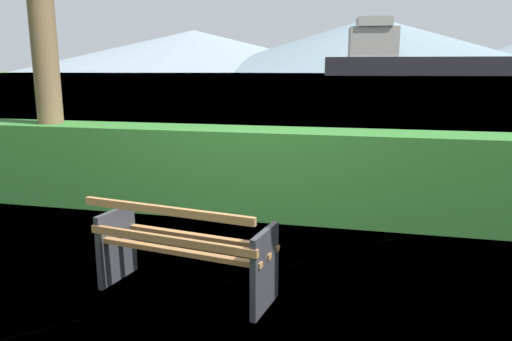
{
  "coord_description": "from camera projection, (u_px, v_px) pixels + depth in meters",
  "views": [
    {
      "loc": [
        1.49,
        -3.67,
        1.92
      ],
      "look_at": [
        0.0,
        2.6,
        0.57
      ],
      "focal_mm": 33.55,
      "sensor_mm": 36.0,
      "label": 1
    }
  ],
  "objects": [
    {
      "name": "distant_hills",
      "position": [
        371.0,
        45.0,
        548.61
      ],
      "size": [
        869.48,
        445.79,
        69.97
      ],
      "color": "gray",
      "rests_on": "ground_plane"
    },
    {
      "name": "hedge_row",
      "position": [
        254.0,
        172.0,
        6.46
      ],
      "size": [
        9.61,
        0.82,
        1.16
      ],
      "primitive_type": "cube",
      "color": "#2D6B28",
      "rests_on": "ground_plane"
    },
    {
      "name": "cargo_ship_large",
      "position": [
        437.0,
        60.0,
        175.85
      ],
      "size": [
        97.32,
        24.13,
        20.85
      ],
      "color": "#232328",
      "rests_on": "water_surface"
    },
    {
      "name": "park_bench",
      "position": [
        183.0,
        249.0,
        4.09
      ],
      "size": [
        1.62,
        0.81,
        0.87
      ],
      "color": "olive",
      "rests_on": "ground_plane"
    },
    {
      "name": "ground_plane",
      "position": [
        188.0,
        292.0,
        4.23
      ],
      "size": [
        1400.0,
        1400.0,
        0.0
      ],
      "primitive_type": "plane",
      "color": "#4C6B33"
    },
    {
      "name": "fishing_boat_near",
      "position": [
        496.0,
        73.0,
        230.76
      ],
      "size": [
        7.74,
        2.35,
        1.28
      ],
      "color": "gold",
      "rests_on": "water_surface"
    },
    {
      "name": "water_surface",
      "position": [
        369.0,
        74.0,
        297.41
      ],
      "size": [
        620.0,
        620.0,
        0.0
      ],
      "primitive_type": "plane",
      "color": "slate",
      "rests_on": "ground_plane"
    }
  ]
}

